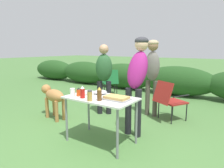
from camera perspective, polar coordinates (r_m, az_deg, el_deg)
ground_plane at (r=3.36m, az=-3.15°, el=-16.17°), size 60.00×60.00×0.00m
shrub_hedge at (r=6.74m, az=18.21°, el=0.89°), size 14.40×0.90×0.93m
folding_table at (r=3.13m, az=-3.27°, el=-5.19°), size 1.10×0.64×0.74m
food_tray at (r=2.95m, az=1.28°, el=-4.03°), size 0.40×0.25×0.06m
plate_stack at (r=3.29m, az=-7.05°, el=-2.78°), size 0.21×0.21×0.04m
mixing_bowl at (r=3.32m, az=-3.33°, el=-2.31°), size 0.22×0.22×0.07m
paper_cup_stack at (r=3.25m, az=-11.21°, el=-2.27°), size 0.08×0.08×0.12m
hot_sauce_bottle at (r=3.22m, az=-9.51°, el=-2.25°), size 0.07×0.07×0.14m
ketchup_bottle at (r=3.08m, az=-8.42°, el=-2.36°), size 0.07×0.07×0.19m
spice_jar at (r=2.90m, az=-6.43°, el=-3.30°), size 0.07×0.07×0.16m
beer_bottle at (r=2.89m, az=-3.63°, el=-2.89°), size 0.07×0.07×0.20m
standing_person_with_beanie at (r=3.43m, az=7.26°, el=3.07°), size 0.35×0.49×1.68m
standing_person_in_olive_jacket at (r=4.41m, az=11.44°, el=4.42°), size 0.33×0.25×1.67m
standing_person_in_gray_fleece at (r=4.48m, az=-2.29°, el=3.13°), size 0.46×0.42×1.58m
dog at (r=4.45m, az=-16.42°, el=-3.45°), size 0.95×0.36×0.70m
camp_chair_green_behind_table at (r=6.40m, az=-0.52°, el=0.94°), size 0.74×0.74×0.83m
camp_chair_near_hedge at (r=4.29m, az=15.95°, el=-4.02°), size 0.69×0.74×0.83m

